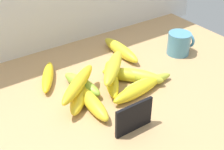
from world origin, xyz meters
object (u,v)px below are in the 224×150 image
(chalkboard_sign, at_px, (134,118))
(banana_7, at_px, (148,82))
(banana_0, at_px, (137,90))
(banana_1, at_px, (121,50))
(banana_8, at_px, (93,103))
(coffee_mug, at_px, (179,43))
(banana_4, at_px, (111,78))
(banana_9, at_px, (139,76))
(banana_11, at_px, (78,84))
(banana_2, at_px, (126,75))
(banana_6, at_px, (79,98))
(banana_3, at_px, (82,84))
(banana_10, at_px, (113,67))
(banana_5, at_px, (48,77))

(chalkboard_sign, relative_size, banana_7, 0.63)
(banana_0, bearing_deg, chalkboard_sign, -132.29)
(banana_1, relative_size, banana_8, 1.22)
(coffee_mug, xyz_separation_m, banana_4, (-0.32, -0.02, -0.02))
(banana_9, xyz_separation_m, banana_11, (-0.20, 0.02, 0.04))
(banana_2, height_order, banana_11, banana_11)
(banana_0, height_order, banana_6, same)
(banana_3, bearing_deg, banana_7, -29.41)
(banana_8, distance_m, banana_11, 0.07)
(banana_9, relative_size, banana_11, 0.77)
(banana_3, height_order, banana_7, banana_3)
(banana_6, bearing_deg, banana_2, 6.11)
(banana_6, bearing_deg, banana_9, -2.98)
(banana_2, relative_size, banana_3, 1.01)
(banana_1, relative_size, banana_4, 1.01)
(banana_1, xyz_separation_m, banana_3, (-0.22, -0.11, -0.00))
(banana_7, bearing_deg, banana_0, -162.38)
(banana_4, bearing_deg, banana_10, -46.02)
(banana_1, height_order, banana_3, banana_1)
(chalkboard_sign, height_order, banana_1, chalkboard_sign)
(banana_0, xyz_separation_m, banana_3, (-0.12, 0.12, 0.00))
(banana_1, xyz_separation_m, banana_11, (-0.26, -0.15, 0.04))
(banana_3, height_order, banana_11, banana_11)
(coffee_mug, distance_m, banana_10, 0.31)
(banana_2, bearing_deg, banana_3, 166.84)
(banana_1, relative_size, banana_9, 1.31)
(coffee_mug, height_order, banana_5, coffee_mug)
(banana_3, bearing_deg, banana_5, 122.95)
(banana_5, xyz_separation_m, banana_10, (0.16, -0.13, 0.05))
(banana_7, relative_size, banana_9, 1.12)
(chalkboard_sign, distance_m, banana_3, 0.23)
(banana_11, bearing_deg, banana_5, 103.10)
(banana_9, bearing_deg, banana_3, 159.58)
(banana_5, distance_m, banana_8, 0.20)
(banana_6, bearing_deg, banana_10, 10.29)
(banana_1, relative_size, banana_10, 1.03)
(banana_0, distance_m, banana_2, 0.09)
(banana_4, height_order, banana_10, banana_10)
(banana_9, bearing_deg, banana_7, -81.97)
(chalkboard_sign, height_order, banana_7, chalkboard_sign)
(banana_3, height_order, banana_4, same)
(banana_8, bearing_deg, banana_6, 113.62)
(coffee_mug, distance_m, banana_6, 0.45)
(banana_0, height_order, banana_2, same)
(banana_1, height_order, banana_7, banana_1)
(banana_4, distance_m, banana_10, 0.04)
(chalkboard_sign, relative_size, banana_3, 0.70)
(coffee_mug, distance_m, banana_1, 0.22)
(chalkboard_sign, height_order, banana_2, chalkboard_sign)
(chalkboard_sign, xyz_separation_m, banana_5, (-0.09, 0.33, -0.02))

